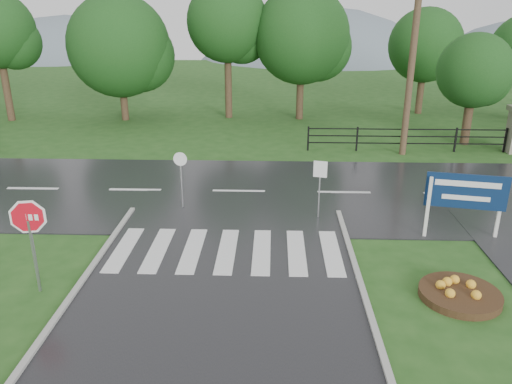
{
  "coord_description": "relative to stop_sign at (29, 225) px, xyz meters",
  "views": [
    {
      "loc": [
        1.29,
        -7.82,
        6.65
      ],
      "look_at": [
        0.8,
        6.0,
        1.5
      ],
      "focal_mm": 35.0,
      "sensor_mm": 36.0,
      "label": 1
    }
  ],
  "objects": [
    {
      "name": "estate_billboard",
      "position": [
        11.51,
        3.48,
        -0.4
      ],
      "size": [
        2.3,
        0.51,
        2.04
      ],
      "color": "silver",
      "rests_on": "ground"
    },
    {
      "name": "utility_pole_east",
      "position": [
        11.97,
        12.73,
        2.87
      ],
      "size": [
        1.61,
        0.5,
        9.19
      ],
      "color": "#473523",
      "rests_on": "ground"
    },
    {
      "name": "stop_sign",
      "position": [
        0.0,
        0.0,
        0.0
      ],
      "size": [
        1.13,
        0.24,
        2.58
      ],
      "color": "#939399",
      "rests_on": "ground"
    },
    {
      "name": "hills",
      "position": [
        7.96,
        62.23,
        -17.34
      ],
      "size": [
        102.0,
        48.0,
        48.0
      ],
      "color": "slate",
      "rests_on": "ground"
    },
    {
      "name": "fence_west",
      "position": [
        12.22,
        13.23,
        -1.08
      ],
      "size": [
        9.58,
        0.08,
        1.2
      ],
      "color": "black",
      "rests_on": "ground"
    },
    {
      "name": "flower_bed",
      "position": [
        10.34,
        0.03,
        -1.66
      ],
      "size": [
        1.94,
        1.94,
        0.39
      ],
      "color": "#332111",
      "rests_on": "ground"
    },
    {
      "name": "treeline",
      "position": [
        5.47,
        21.23,
        -1.8
      ],
      "size": [
        83.2,
        5.2,
        10.0
      ],
      "color": "#123C13",
      "rests_on": "ground"
    },
    {
      "name": "reg_sign_round",
      "position": [
        2.62,
        5.51,
        -0.49
      ],
      "size": [
        0.48,
        0.09,
        2.05
      ],
      "color": "#939399",
      "rests_on": "ground"
    },
    {
      "name": "reg_sign_small",
      "position": [
        7.29,
        4.78,
        -0.37
      ],
      "size": [
        0.44,
        0.13,
        2.01
      ],
      "color": "#939399",
      "rests_on": "ground"
    },
    {
      "name": "ground",
      "position": [
        4.47,
        -2.77,
        -1.8
      ],
      "size": [
        120.0,
        120.0,
        0.0
      ],
      "primitive_type": "plane",
      "color": "#224D19",
      "rests_on": "ground"
    },
    {
      "name": "entrance_tree_left",
      "position": [
        15.6,
        14.73,
        1.89
      ],
      "size": [
        3.64,
        3.64,
        5.53
      ],
      "color": "#3D2B1C",
      "rests_on": "ground"
    },
    {
      "name": "crosswalk",
      "position": [
        4.47,
        2.23,
        -1.74
      ],
      "size": [
        6.5,
        2.8,
        0.02
      ],
      "color": "silver",
      "rests_on": "ground"
    },
    {
      "name": "main_road",
      "position": [
        4.47,
        7.23,
        -1.8
      ],
      "size": [
        90.0,
        8.0,
        0.04
      ],
      "primitive_type": "cube",
      "color": "black",
      "rests_on": "ground"
    }
  ]
}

